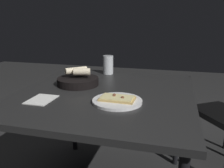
# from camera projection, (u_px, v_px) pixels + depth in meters

# --- Properties ---
(dining_table) EXTENTS (1.06, 0.97, 0.71)m
(dining_table) POSITION_uv_depth(u_px,v_px,m) (106.00, 101.00, 1.37)
(dining_table) COLOR black
(dining_table) RESTS_ON ground
(pizza_plate) EXTENTS (0.25, 0.25, 0.04)m
(pizza_plate) POSITION_uv_depth(u_px,v_px,m) (117.00, 100.00, 1.17)
(pizza_plate) COLOR white
(pizza_plate) RESTS_ON dining_table
(bread_basket) EXTENTS (0.26, 0.26, 0.11)m
(bread_basket) POSITION_uv_depth(u_px,v_px,m) (78.00, 80.00, 1.47)
(bread_basket) COLOR black
(bread_basket) RESTS_ON dining_table
(beer_glass) EXTENTS (0.08, 0.08, 0.14)m
(beer_glass) POSITION_uv_depth(u_px,v_px,m) (108.00, 66.00, 1.76)
(beer_glass) COLOR silver
(beer_glass) RESTS_ON dining_table
(napkin) EXTENTS (0.16, 0.12, 0.00)m
(napkin) POSITION_uv_depth(u_px,v_px,m) (42.00, 100.00, 1.21)
(napkin) COLOR white
(napkin) RESTS_ON dining_table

